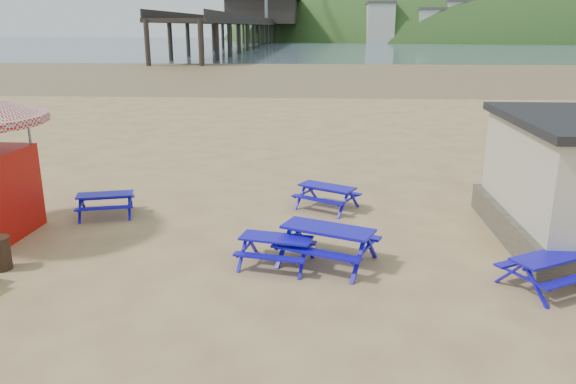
{
  "coord_description": "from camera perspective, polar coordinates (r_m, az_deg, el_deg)",
  "views": [
    {
      "loc": [
        2.26,
        -12.71,
        5.21
      ],
      "look_at": [
        1.4,
        1.5,
        1.0
      ],
      "focal_mm": 35.0,
      "sensor_mm": 36.0,
      "label": 1
    }
  ],
  "objects": [
    {
      "name": "ground",
      "position": [
        13.92,
        -6.15,
        -5.61
      ],
      "size": [
        400.0,
        400.0,
        0.0
      ],
      "primitive_type": "plane",
      "color": "tan",
      "rests_on": "ground"
    },
    {
      "name": "wet_sand",
      "position": [
        67.94,
        1.59,
        12.07
      ],
      "size": [
        400.0,
        400.0,
        0.0
      ],
      "primitive_type": "plane",
      "color": "olive",
      "rests_on": "ground"
    },
    {
      "name": "sea",
      "position": [
        182.79,
        2.86,
        14.82
      ],
      "size": [
        400.0,
        400.0,
        0.0
      ],
      "primitive_type": "plane",
      "color": "#4C5F6D",
      "rests_on": "ground"
    },
    {
      "name": "picnic_table_blue_a",
      "position": [
        16.83,
        -18.02,
        -1.23
      ],
      "size": [
        1.81,
        1.6,
        0.65
      ],
      "rotation": [
        0.0,
        0.0,
        0.26
      ],
      "color": "#140CB0",
      "rests_on": "ground"
    },
    {
      "name": "picnic_table_blue_b",
      "position": [
        16.66,
        3.97,
        -0.52
      ],
      "size": [
        2.1,
        1.98,
        0.7
      ],
      "rotation": [
        0.0,
        0.0,
        -0.51
      ],
      "color": "#140CB0",
      "rests_on": "ground"
    },
    {
      "name": "picnic_table_blue_d",
      "position": [
        12.74,
        -1.21,
        -6.0
      ],
      "size": [
        1.84,
        1.6,
        0.67
      ],
      "rotation": [
        0.0,
        0.0,
        -0.21
      ],
      "color": "#140CB0",
      "rests_on": "ground"
    },
    {
      "name": "picnic_table_blue_e",
      "position": [
        12.83,
        4.02,
        -5.42
      ],
      "size": [
        2.53,
        2.32,
        0.86
      ],
      "rotation": [
        0.0,
        0.0,
        -0.4
      ],
      "color": "#140CB0",
      "rests_on": "ground"
    },
    {
      "name": "picnic_table_blue_f",
      "position": [
        12.83,
        24.91,
        -7.39
      ],
      "size": [
        2.13,
        2.01,
        0.71
      ],
      "rotation": [
        0.0,
        0.0,
        0.52
      ],
      "color": "#140CB0",
      "rests_on": "ground"
    },
    {
      "name": "pier",
      "position": [
        192.01,
        -2.69,
        16.53
      ],
      "size": [
        24.0,
        220.0,
        39.29
      ],
      "color": "black",
      "rests_on": "ground"
    },
    {
      "name": "headland_town",
      "position": [
        258.22,
        23.86,
        11.75
      ],
      "size": [
        264.0,
        144.0,
        108.0
      ],
      "color": "#2D4C1E",
      "rests_on": "ground"
    }
  ]
}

